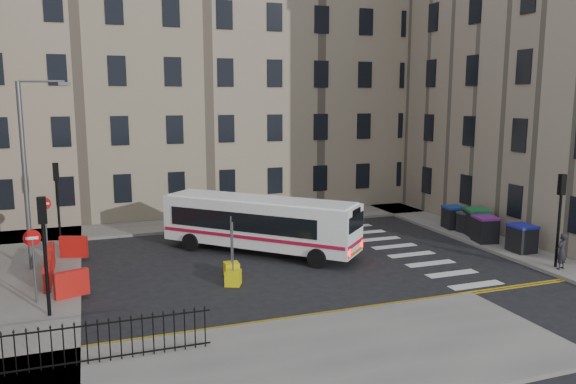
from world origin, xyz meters
TOP-DOWN VIEW (x-y plane):
  - ground at (0.00, 0.00)m, footprint 120.00×120.00m
  - pavement_north at (-6.00, 8.60)m, footprint 36.00×3.20m
  - pavement_east at (9.00, 4.00)m, footprint 2.40×26.00m
  - pavement_west at (-14.00, 1.00)m, footprint 6.00×22.00m
  - pavement_sw at (-7.00, -10.00)m, footprint 20.00×6.00m
  - terrace_north at (-7.00, 15.50)m, footprint 38.30×10.80m
  - corner_east at (19.00, 5.00)m, footprint 17.80×24.30m
  - traffic_light_east at (8.60, -5.50)m, footprint 0.28×0.22m
  - traffic_light_nw at (-12.00, 6.50)m, footprint 0.28×0.22m
  - traffic_light_sw at (-12.00, -4.00)m, footprint 0.28×0.22m
  - streetlamp at (-13.00, 2.00)m, footprint 0.50×0.22m
  - no_entry_north at (-12.50, 4.50)m, footprint 0.60×0.08m
  - no_entry_south at (-12.50, -2.50)m, footprint 0.60×0.08m
  - roadworks_barriers at (-11.84, 0.50)m, footprint 1.66×6.26m
  - iron_railings at (-11.25, -8.20)m, footprint 7.80×0.04m
  - bus at (-2.81, 1.57)m, footprint 8.45×8.43m
  - wheelie_bin_a at (8.97, -3.01)m, footprint 1.08×1.23m
  - wheelie_bin_b at (8.55, -0.87)m, footprint 1.28×1.40m
  - wheelie_bin_c at (9.09, 0.49)m, footprint 1.47×1.58m
  - wheelie_bin_d at (9.05, 1.12)m, footprint 1.04×1.15m
  - wheelie_bin_e at (8.91, 2.30)m, footprint 1.16×1.28m
  - pedestrian at (8.51, -5.85)m, footprint 0.67×0.54m
  - bollard_yellow at (-5.22, -2.65)m, footprint 0.80×0.80m
  - bollard_chevron at (-5.00, -1.51)m, footprint 0.63×0.63m

SIDE VIEW (x-z plane):
  - ground at x=0.00m, z-range 0.00..0.00m
  - pavement_north at x=-6.00m, z-range 0.00..0.15m
  - pavement_east at x=9.00m, z-range 0.00..0.15m
  - pavement_west at x=-14.00m, z-range 0.00..0.15m
  - pavement_sw at x=-7.00m, z-range 0.00..0.15m
  - bollard_yellow at x=-5.22m, z-range 0.00..0.60m
  - bollard_chevron at x=-5.00m, z-range 0.00..0.60m
  - roadworks_barriers at x=-11.84m, z-range 0.15..1.15m
  - wheelie_bin_d at x=9.05m, z-range 0.15..1.29m
  - iron_railings at x=-11.25m, z-range 0.15..1.35m
  - wheelie_bin_e at x=8.91m, z-range 0.16..1.42m
  - wheelie_bin_a at x=8.97m, z-range 0.16..1.48m
  - wheelie_bin_b at x=8.55m, z-range 0.16..1.49m
  - wheelie_bin_c at x=9.09m, z-range 0.16..1.59m
  - pedestrian at x=8.51m, z-range 0.15..1.73m
  - bus at x=-2.81m, z-range 0.21..2.86m
  - no_entry_north at x=-12.50m, z-range 0.58..3.58m
  - no_entry_south at x=-12.50m, z-range 0.58..3.58m
  - traffic_light_east at x=8.60m, z-range 0.82..4.92m
  - traffic_light_nw at x=-12.00m, z-range 0.82..4.92m
  - traffic_light_sw at x=-12.00m, z-range 0.82..4.92m
  - streetlamp at x=-13.00m, z-range 0.27..8.41m
  - terrace_north at x=-7.00m, z-range 0.02..17.22m
  - corner_east at x=19.00m, z-range 0.02..19.22m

